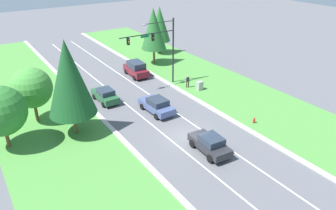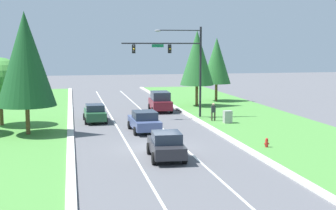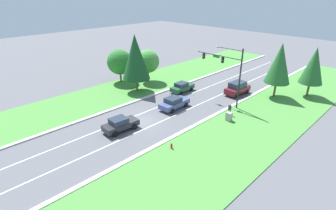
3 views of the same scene
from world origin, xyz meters
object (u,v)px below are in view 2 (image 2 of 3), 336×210
object	(u,v)px
utility_cabinet	(228,117)
oak_far_left_tree	(0,82)
charcoal_sedan	(166,145)
burgundy_suv	(160,101)
pedestrian	(213,111)
fire_hydrant	(267,143)
conifer_far_right_tree	(217,61)
traffic_signal_mast	(179,58)
conifer_mid_left_tree	(25,59)
conifer_near_right_tree	(197,58)
slate_blue_sedan	(144,121)
forest_sedan	(95,113)

from	to	relation	value
utility_cabinet	oak_far_left_tree	xyz separation A→B (m)	(-19.16, 2.89, 3.17)
charcoal_sedan	oak_far_left_tree	bearing A→B (deg)	131.80
burgundy_suv	pedestrian	distance (m)	8.22
burgundy_suv	charcoal_sedan	distance (m)	20.57
burgundy_suv	fire_hydrant	xyz separation A→B (m)	(3.61, -18.77, -0.70)
burgundy_suv	conifer_far_right_tree	size ratio (longest dim) A/B	0.60
traffic_signal_mast	fire_hydrant	distance (m)	15.13
burgundy_suv	conifer_mid_left_tree	xyz separation A→B (m)	(-12.33, -10.69, 4.74)
traffic_signal_mast	conifer_near_right_tree	world-z (taller)	traffic_signal_mast
pedestrian	conifer_near_right_tree	bearing A→B (deg)	-88.22
traffic_signal_mast	utility_cabinet	bearing A→B (deg)	-49.89
slate_blue_sedan	oak_far_left_tree	size ratio (longest dim) A/B	0.81
burgundy_suv	forest_sedan	size ratio (longest dim) A/B	1.08
oak_far_left_tree	slate_blue_sedan	bearing A→B (deg)	-23.97
charcoal_sedan	utility_cabinet	size ratio (longest dim) A/B	3.79
oak_far_left_tree	conifer_mid_left_tree	bearing A→B (deg)	-61.39
traffic_signal_mast	oak_far_left_tree	world-z (taller)	traffic_signal_mast
conifer_near_right_tree	conifer_far_right_tree	distance (m)	5.40
conifer_mid_left_tree	conifer_far_right_tree	bearing A→B (deg)	40.72
conifer_far_right_tree	oak_far_left_tree	size ratio (longest dim) A/B	1.34
charcoal_sedan	fire_hydrant	size ratio (longest dim) A/B	6.31
slate_blue_sedan	traffic_signal_mast	bearing A→B (deg)	53.61
pedestrian	conifer_far_right_tree	world-z (taller)	conifer_far_right_tree
charcoal_sedan	oak_far_left_tree	world-z (taller)	oak_far_left_tree
traffic_signal_mast	conifer_far_right_tree	size ratio (longest dim) A/B	1.10
conifer_far_right_tree	forest_sedan	bearing A→B (deg)	-140.71
utility_cabinet	fire_hydrant	distance (m)	9.90
charcoal_sedan	fire_hydrant	xyz separation A→B (m)	(7.13, 1.49, -0.50)
traffic_signal_mast	conifer_mid_left_tree	distance (m)	14.44
conifer_far_right_tree	oak_far_left_tree	bearing A→B (deg)	-150.56
charcoal_sedan	fire_hydrant	bearing A→B (deg)	15.08
conifer_mid_left_tree	pedestrian	bearing A→B (deg)	11.54
conifer_near_right_tree	oak_far_left_tree	distance (m)	21.69
pedestrian	traffic_signal_mast	bearing A→B (deg)	-36.68
slate_blue_sedan	pedestrian	size ratio (longest dim) A/B	2.80
fire_hydrant	conifer_far_right_tree	world-z (taller)	conifer_far_right_tree
utility_cabinet	conifer_near_right_tree	distance (m)	12.91
utility_cabinet	pedestrian	size ratio (longest dim) A/B	0.69
traffic_signal_mast	fire_hydrant	size ratio (longest dim) A/B	12.20
burgundy_suv	conifer_near_right_tree	distance (m)	7.16
utility_cabinet	fire_hydrant	size ratio (longest dim) A/B	1.66
burgundy_suv	fire_hydrant	distance (m)	19.13
burgundy_suv	forest_sedan	xyz separation A→B (m)	(-7.01, -5.45, -0.25)
oak_far_left_tree	conifer_mid_left_tree	distance (m)	5.70
forest_sedan	fire_hydrant	size ratio (longest dim) A/B	6.21
utility_cabinet	pedestrian	xyz separation A→B (m)	(-0.85, 1.43, 0.35)
charcoal_sedan	conifer_near_right_tree	bearing A→B (deg)	73.70
oak_far_left_tree	traffic_signal_mast	bearing A→B (deg)	4.16
pedestrian	forest_sedan	bearing A→B (deg)	-1.96
conifer_near_right_tree	conifer_far_right_tree	bearing A→B (deg)	48.54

